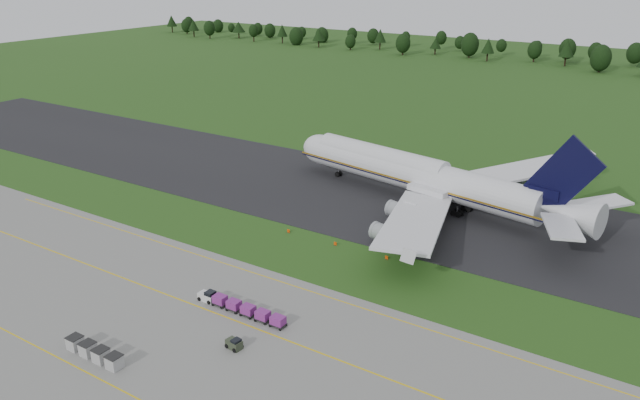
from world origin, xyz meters
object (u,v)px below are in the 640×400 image
Objects in this scene: aircraft at (422,175)px; utility_cart at (234,344)px; baggage_train at (239,307)px; edge_markers at (335,244)px; uld_row at (94,352)px.

utility_cart is (1.59, -58.99, -4.80)m from aircraft.
baggage_train is (-3.27, -52.14, -4.54)m from aircraft.
baggage_train reaches higher than utility_cart.
utility_cart is at bearing -81.06° from edge_markers.
baggage_train is 1.64× the size of uld_row.
utility_cart is 0.24× the size of uld_row.
edge_markers is at bearing 79.80° from uld_row.
aircraft is at bearing 82.57° from edge_markers.
utility_cart is at bearing 39.88° from uld_row.
edge_markers is at bearing 98.94° from utility_cart.
baggage_train is at bearing 125.31° from utility_cart.
uld_row is at bearing -99.14° from aircraft.
baggage_train is 6.75× the size of utility_cart.
uld_row reaches higher than edge_markers.
aircraft is 3.41× the size of edge_markers.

